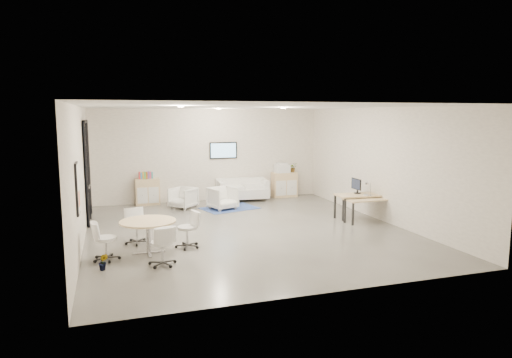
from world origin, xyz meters
The scene contains 21 objects.
room_shell centered at (0.00, 0.00, 1.60)m, with size 9.60×10.60×4.80m.
glass_door centered at (-3.95, 2.51, 1.50)m, with size 0.09×1.90×2.85m.
artwork centered at (-3.97, -1.60, 1.55)m, with size 0.05×0.54×1.04m.
wall_tv centered at (0.50, 4.46, 1.75)m, with size 0.98×0.06×0.58m.
ceiling_spots centered at (-0.20, 0.83, 3.18)m, with size 3.14×4.14×0.03m.
sideboard_left centered at (-2.17, 4.27, 0.44)m, with size 0.79×0.41×0.88m.
sideboard_right centered at (2.74, 4.26, 0.45)m, with size 0.90×0.44×0.90m.
books centered at (-2.21, 4.27, 0.99)m, with size 0.46×0.14×0.22m.
printer centered at (2.64, 4.26, 1.07)m, with size 0.52×0.44×0.36m.
loveseat centered at (1.07, 4.06, 0.36)m, with size 1.80×0.98×0.66m.
blue_rug centered at (0.29, 2.84, 0.01)m, with size 1.71×1.14×0.01m, color navy.
armchair_left centered at (-1.13, 3.36, 0.37)m, with size 0.72×0.67×0.74m, color silver.
armchair_right centered at (0.05, 2.77, 0.39)m, with size 0.77×0.72×0.79m, color silver.
desk_rear centered at (3.50, 0.24, 0.65)m, with size 1.42×0.76×0.72m.
desk_front centered at (3.50, -0.13, 0.59)m, with size 1.28×0.67×0.66m.
monitor centered at (3.46, 0.39, 0.96)m, with size 0.20×0.50×0.44m.
round_table centered at (-2.61, -1.28, 0.65)m, with size 1.20×1.20×0.73m.
meeting_chairs centered at (-2.61, -1.28, 0.41)m, with size 2.45×2.45×0.82m.
plant_cabinet centered at (3.07, 4.25, 1.04)m, with size 0.30×0.33×0.26m, color #3F7F3F.
plant_floor centered at (-3.54, -2.12, 0.07)m, with size 0.19×0.34×0.15m, color #3F7F3F.
cup centered at (3.55, -0.01, 0.72)m, with size 0.13×0.10×0.13m, color white.
Camera 1 is at (-3.35, -11.15, 3.00)m, focal length 32.00 mm.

